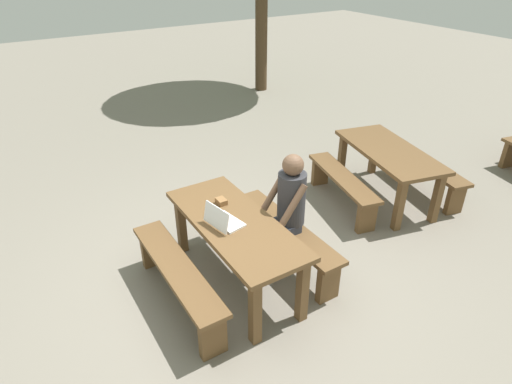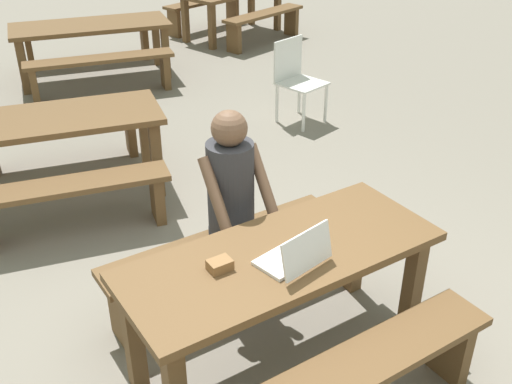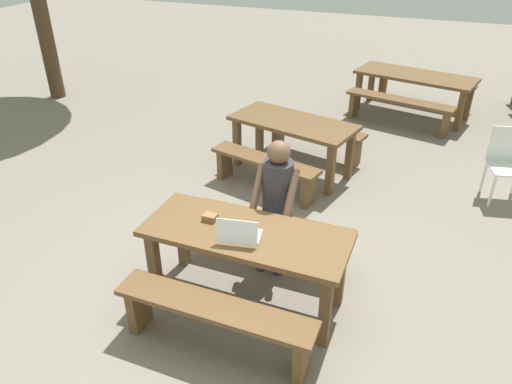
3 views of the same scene
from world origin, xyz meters
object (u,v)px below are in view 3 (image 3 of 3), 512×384
object	(u,v)px
picnic_table_front	(246,243)
laptop	(239,234)
person_seated	(276,196)
picnic_table_mid	(293,130)
picnic_table_distant	(415,80)
plastic_chair	(508,163)
small_pouch	(210,217)

from	to	relation	value
picnic_table_front	laptop	size ratio (longest dim) A/B	4.62
person_seated	picnic_table_mid	world-z (taller)	person_seated
person_seated	picnic_table_front	bearing A→B (deg)	-95.90
person_seated	picnic_table_distant	size ratio (longest dim) A/B	0.64
picnic_table_front	picnic_table_mid	xyz separation A→B (m)	(-0.41, 2.59, -0.01)
plastic_chair	picnic_table_mid	size ratio (longest dim) A/B	0.50
picnic_table_distant	person_seated	bearing A→B (deg)	-86.47
laptop	plastic_chair	xyz separation A→B (m)	(2.24, 3.01, -0.33)
laptop	small_pouch	size ratio (longest dim) A/B	3.18
picnic_table_front	small_pouch	size ratio (longest dim) A/B	14.70
picnic_table_front	small_pouch	world-z (taller)	small_pouch
laptop	picnic_table_distant	xyz separation A→B (m)	(0.87, 5.59, -0.19)
small_pouch	picnic_table_front	bearing A→B (deg)	-7.29
laptop	person_seated	xyz separation A→B (m)	(0.07, 0.73, -0.03)
small_pouch	person_seated	size ratio (longest dim) A/B	0.09
picnic_table_mid	picnic_table_front	bearing A→B (deg)	-67.49
person_seated	plastic_chair	xyz separation A→B (m)	(2.17, 2.28, -0.30)
person_seated	picnic_table_mid	bearing A→B (deg)	103.41
small_pouch	person_seated	world-z (taller)	person_seated
picnic_table_front	laptop	xyz separation A→B (m)	(-0.01, -0.13, 0.18)
laptop	picnic_table_mid	size ratio (longest dim) A/B	0.22
laptop	picnic_table_distant	size ratio (longest dim) A/B	0.18
laptop	small_pouch	xyz separation A→B (m)	(-0.35, 0.17, -0.03)
picnic_table_front	person_seated	size ratio (longest dim) A/B	1.33
picnic_table_front	small_pouch	bearing A→B (deg)	172.71
person_seated	plastic_chair	distance (m)	3.16
plastic_chair	person_seated	bearing A→B (deg)	-146.93
person_seated	picnic_table_mid	xyz separation A→B (m)	(-0.47, 1.99, -0.17)
picnic_table_front	person_seated	distance (m)	0.62
picnic_table_front	plastic_chair	distance (m)	3.65
picnic_table_front	picnic_table_distant	size ratio (longest dim) A/B	0.85
picnic_table_distant	laptop	bearing A→B (deg)	-85.94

